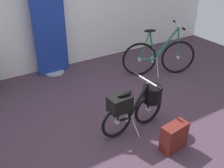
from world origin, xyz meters
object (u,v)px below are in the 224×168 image
(floor_banner_stand, at_px, (50,31))
(folding_bike_foreground, at_px, (136,104))
(backpack_on_floor, at_px, (174,137))
(display_bike_left, at_px, (159,56))

(floor_banner_stand, distance_m, folding_bike_foreground, 2.26)
(floor_banner_stand, relative_size, backpack_on_floor, 5.10)
(display_bike_left, relative_size, backpack_on_floor, 3.60)
(floor_banner_stand, bearing_deg, display_bike_left, -33.21)
(floor_banner_stand, bearing_deg, folding_bike_foreground, -81.71)
(floor_banner_stand, relative_size, folding_bike_foreground, 1.86)
(floor_banner_stand, xyz_separation_m, folding_bike_foreground, (0.32, -2.19, -0.43))
(folding_bike_foreground, bearing_deg, floor_banner_stand, 98.29)
(folding_bike_foreground, relative_size, backpack_on_floor, 2.74)
(backpack_on_floor, bearing_deg, folding_bike_foreground, 105.80)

